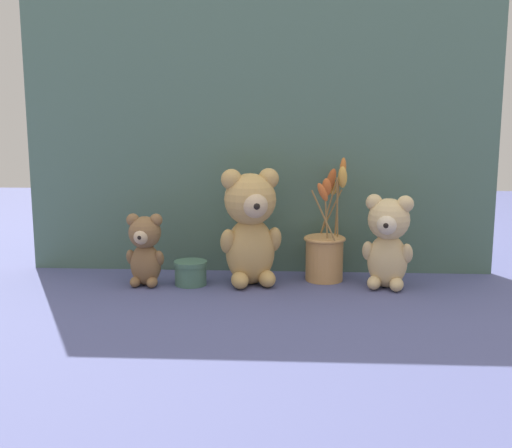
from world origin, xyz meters
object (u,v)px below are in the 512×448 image
at_px(teddy_bear_medium, 388,240).
at_px(teddy_bear_small, 145,248).
at_px(flower_vase, 325,249).
at_px(teddy_bear_large, 251,225).
at_px(decorative_tin_tall, 191,273).

relative_size(teddy_bear_medium, teddy_bear_small, 1.27).
bearing_deg(flower_vase, teddy_bear_large, -164.73).
relative_size(teddy_bear_large, decorative_tin_tall, 3.49).
relative_size(flower_vase, decorative_tin_tall, 3.78).
height_order(teddy_bear_small, decorative_tin_tall, teddy_bear_small).
distance_m(teddy_bear_large, teddy_bear_medium, 0.35).
relative_size(teddy_bear_large, teddy_bear_small, 1.61).
bearing_deg(teddy_bear_small, decorative_tin_tall, 4.66).
bearing_deg(teddy_bear_small, flower_vase, 9.28).
height_order(teddy_bear_large, flower_vase, flower_vase).
bearing_deg(teddy_bear_large, decorative_tin_tall, -175.09).
xyz_separation_m(teddy_bear_medium, decorative_tin_tall, (-0.50, -0.00, -0.09)).
distance_m(teddy_bear_small, decorative_tin_tall, 0.13).
distance_m(teddy_bear_medium, decorative_tin_tall, 0.51).
height_order(teddy_bear_large, teddy_bear_medium, teddy_bear_large).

